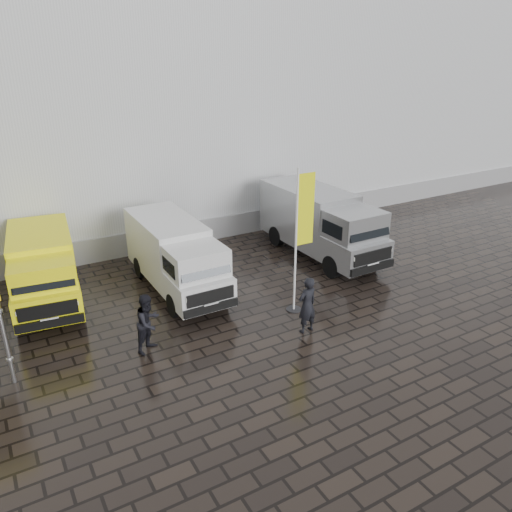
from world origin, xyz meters
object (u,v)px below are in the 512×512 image
Objects in this scene: van_white at (176,258)px; person_tent at (148,323)px; van_yellow at (44,272)px; wheelie_bin at (309,216)px; van_silver at (321,225)px; flagpole at (301,234)px; person_front at (307,305)px.

person_tent is at bearing -123.28° from van_white.
van_white is at bearing -9.05° from van_yellow.
van_yellow is 2.91× the size of person_tent.
van_yellow is 12.62m from wheelie_bin.
van_silver is at bearing -114.79° from wheelie_bin.
wheelie_bin is at bearing 16.83° from van_yellow.
van_white is 4.70m from flagpole.
van_white is 5.84× the size of wheelie_bin.
person_tent is (-2.13, -3.27, -0.35)m from van_white.
van_white is at bearing -70.20° from person_front.
van_yellow is 5.28× the size of wheelie_bin.
person_front is at bearing -114.96° from flagpole.
person_front is (-4.01, -4.74, -0.45)m from van_silver.
van_silver reaches higher than person_front.
flagpole is at bearing -49.14° from van_white.
person_front is (2.33, -4.69, -0.31)m from van_white.
van_silver is 9.11m from person_tent.
wheelie_bin is at bearing -132.57° from person_front.
van_yellow is 0.82× the size of van_silver.
flagpole is 8.85m from wheelie_bin.
person_front reaches higher than wheelie_bin.
flagpole reaches higher than wheelie_bin.
wheelie_bin is 10.01m from person_front.
van_silver is 6.47× the size of wheelie_bin.
person_tent reaches higher than wheelie_bin.
van_white is 8.91m from wheelie_bin.
flagpole reaches higher than person_front.
wheelie_bin is 12.31m from person_tent.
wheelie_bin is at bearing 60.33° from van_silver.
van_silver is 3.57× the size of person_tent.
van_white reaches higher than person_front.
van_white reaches higher than van_yellow.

